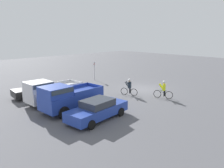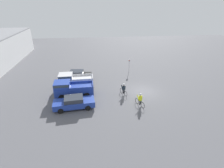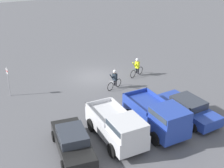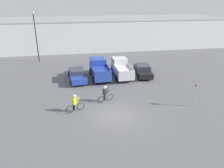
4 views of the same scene
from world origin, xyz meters
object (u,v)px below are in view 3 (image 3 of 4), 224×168
Objects in this scene: pickup_truck_1 at (118,127)px; fire_lane_sign at (8,79)px; pickup_truck_0 at (158,116)px; sedan_0 at (188,108)px; cyclist_1 at (137,67)px; sedan_1 at (73,142)px; cyclist_0 at (115,79)px.

fire_lane_sign is (4.99, -9.13, 0.37)m from pickup_truck_1.
fire_lane_sign is at bearing -49.56° from pickup_truck_0.
cyclist_1 is at bearing -92.73° from sedan_0.
pickup_truck_0 is at bearing 130.44° from fire_lane_sign.
sedan_1 is at bearing 103.74° from fire_lane_sign.
pickup_truck_1 reaches higher than cyclist_1.
pickup_truck_0 is at bearing 69.29° from cyclist_1.
pickup_truck_1 is 10.41m from fire_lane_sign.
pickup_truck_1 reaches higher than cyclist_0.
sedan_1 is 2.79× the size of cyclist_1.
sedan_1 is 1.95× the size of fire_lane_sign.
cyclist_0 is (2.56, -6.32, 0.15)m from sedan_0.
cyclist_0 is (-3.03, -6.84, -0.22)m from pickup_truck_1.
fire_lane_sign reaches higher than pickup_truck_1.
pickup_truck_1 is 1.03× the size of sedan_1.
cyclist_0 is at bearing 27.01° from cyclist_1.
pickup_truck_1 is at bearing 66.09° from cyclist_0.
pickup_truck_1 is at bearing -0.38° from pickup_truck_0.
sedan_0 is at bearing 112.03° from cyclist_0.
cyclist_1 is at bearing 175.81° from fire_lane_sign.
pickup_truck_1 is at bearing 118.67° from fire_lane_sign.
pickup_truck_0 is 8.93m from cyclist_1.
sedan_0 is 5.62m from pickup_truck_1.
pickup_truck_0 is 12.03m from fire_lane_sign.
pickup_truck_1 reaches higher than sedan_1.
cyclist_1 reaches higher than cyclist_0.
sedan_0 is at bearing 140.85° from fire_lane_sign.
cyclist_0 is (-5.84, -6.62, 0.15)m from sedan_1.
sedan_0 is 1.01× the size of pickup_truck_1.
cyclist_0 is 0.69× the size of fire_lane_sign.
pickup_truck_1 is at bearing 5.31° from sedan_0.
cyclist_1 is at bearing -152.99° from cyclist_0.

